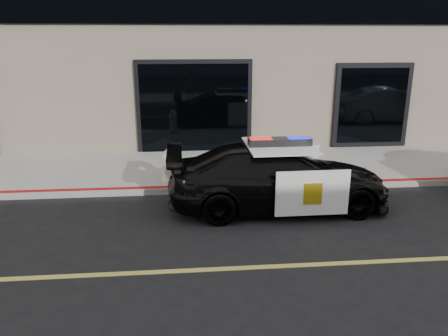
{
  "coord_description": "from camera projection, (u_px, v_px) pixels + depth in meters",
  "views": [
    {
      "loc": [
        -1.32,
        -6.1,
        3.54
      ],
      "look_at": [
        -0.55,
        2.2,
        1.0
      ],
      "focal_mm": 35.0,
      "sensor_mm": 36.0,
      "label": 1
    }
  ],
  "objects": [
    {
      "name": "police_car",
      "position": [
        278.0,
        177.0,
        9.19
      ],
      "size": [
        2.17,
        4.69,
        1.52
      ],
      "color": "black",
      "rests_on": "ground"
    },
    {
      "name": "ground",
      "position": [
        271.0,
        267.0,
        6.96
      ],
      "size": [
        120.0,
        120.0,
        0.0
      ],
      "primitive_type": "plane",
      "color": "black",
      "rests_on": "ground"
    },
    {
      "name": "fire_hydrant",
      "position": [
        168.0,
        166.0,
        10.48
      ],
      "size": [
        0.36,
        0.5,
        0.8
      ],
      "color": "silver",
      "rests_on": "sidewalk_n"
    },
    {
      "name": "sidewalk_n",
      "position": [
        234.0,
        167.0,
        11.94
      ],
      "size": [
        60.0,
        3.5,
        0.15
      ],
      "primitive_type": "cube",
      "color": "gray",
      "rests_on": "ground"
    }
  ]
}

